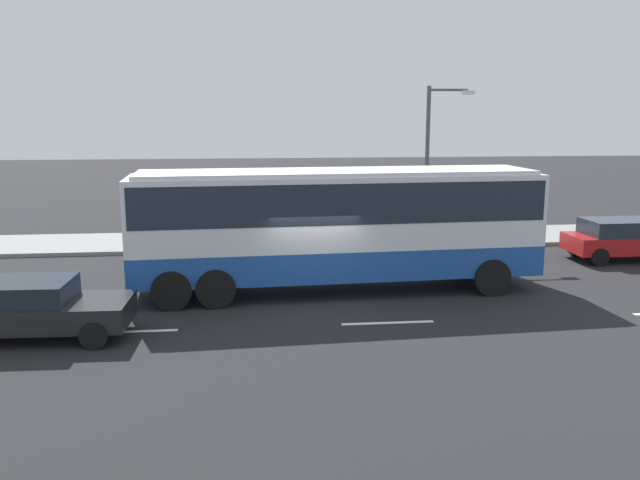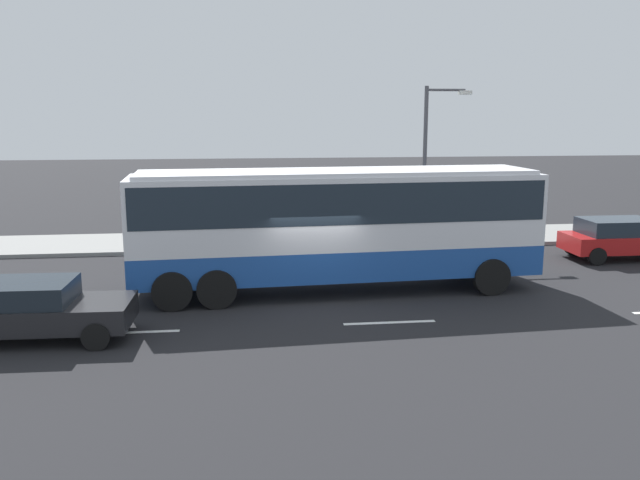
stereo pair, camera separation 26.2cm
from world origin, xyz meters
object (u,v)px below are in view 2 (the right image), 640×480
Objects in this scene: car_red_compact at (624,238)px; street_lamp at (430,153)px; pedestrian_at_crossing at (365,221)px; car_black_sedan at (27,309)px; coach_bus at (337,217)px; pedestrian_near_curb at (362,220)px.

street_lamp reaches higher than car_red_compact.
car_black_sedan is at bearing 129.74° from pedestrian_at_crossing.
pedestrian_at_crossing is (2.05, 6.28, -1.20)m from coach_bus.
coach_bus is 2.65× the size of car_red_compact.
pedestrian_at_crossing reaches higher than car_red_compact.
car_red_compact is 2.88× the size of pedestrian_at_crossing.
pedestrian_near_curb is at bearing 70.63° from coach_bus.
coach_bus reaches higher than pedestrian_at_crossing.
car_black_sedan is 1.02× the size of car_red_compact.
car_red_compact is 7.80m from street_lamp.
car_red_compact is at bearing 21.69° from pedestrian_near_curb.
pedestrian_at_crossing reaches higher than car_black_sedan.
street_lamp is (12.47, 9.54, 2.99)m from car_black_sedan.
coach_bus is at bearing -164.36° from car_red_compact.
car_red_compact is (19.03, 6.54, 0.03)m from car_black_sedan.
street_lamp is at bearing 155.43° from car_red_compact.
coach_bus is 2.59× the size of car_black_sedan.
pedestrian_at_crossing is at bearing 160.83° from car_red_compact.
coach_bus is 7.34m from pedestrian_near_curb.
street_lamp is (2.54, -0.82, 2.74)m from pedestrian_near_curb.
car_black_sedan is 14.35m from pedestrian_near_curb.
car_red_compact is 9.88m from pedestrian_near_curb.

